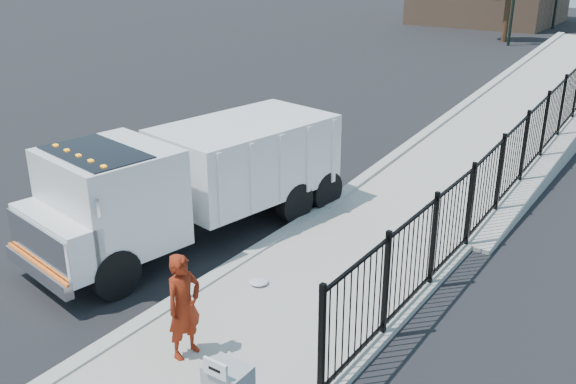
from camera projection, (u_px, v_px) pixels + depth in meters
The scene contains 9 objects.
ground at pixel (219, 279), 12.61m from camera, with size 120.00×120.00×0.00m, color black.
sidewalk at pixel (232, 361), 10.05m from camera, with size 3.55×12.00×0.12m, color #9E998E.
curb at pixel (145, 322), 11.04m from camera, with size 0.30×12.00×0.16m, color #ADAAA3.
ramp at pixel (540, 119), 23.82m from camera, with size 3.95×24.00×1.70m, color #9E998E.
iron_fence at pixel (559, 125), 19.67m from camera, with size 0.10×28.00×1.80m, color black.
truck at pixel (189, 178), 13.82m from camera, with size 3.63×7.71×2.54m.
worker at pixel (184, 306), 9.83m from camera, with size 0.63×0.41×1.73m, color maroon.
arrow_sign at pixel (215, 369), 7.60m from camera, with size 0.35×0.04×0.22m, color white.
debris at pixel (259, 282), 12.17m from camera, with size 0.37×0.37×0.09m, color silver.
Camera 1 is at (7.34, -8.43, 6.23)m, focal length 40.00 mm.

